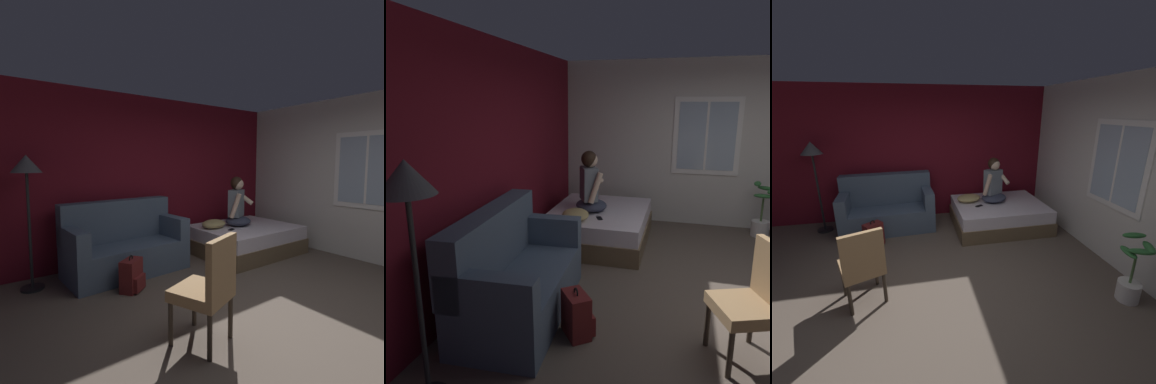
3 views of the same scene
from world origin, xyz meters
TOP-DOWN VIEW (x-y plane):
  - ground_plane at (0.00, 0.00)m, footprint 40.00×40.00m
  - wall_back_accent at (0.00, 2.81)m, footprint 10.12×0.16m
  - wall_side_with_window at (2.64, 0.01)m, footprint 0.19×6.86m
  - bed at (1.36, 1.89)m, footprint 1.77×1.41m
  - couch at (-0.78, 2.24)m, footprint 1.75×0.92m
  - side_chair at (-0.91, 0.14)m, footprint 0.60×0.60m
  - person_seated at (1.28, 2.00)m, footprint 0.66×0.63m
  - backpack at (-0.98, 1.56)m, footprint 0.35×0.35m
  - throw_pillow at (0.80, 2.09)m, footprint 0.55×0.46m
  - cell_phone at (0.93, 1.79)m, footprint 0.16×0.12m
  - floor_lamp at (-1.99, 2.34)m, footprint 0.36×0.36m
  - potted_plant at (2.21, -0.47)m, footprint 0.39×0.37m

SIDE VIEW (x-z plane):
  - ground_plane at x=0.00m, z-range 0.00..0.00m
  - backpack at x=-0.98m, z-range -0.04..0.42m
  - bed at x=1.36m, z-range 0.00..0.48m
  - potted_plant at x=2.21m, z-range -0.12..0.73m
  - couch at x=-0.78m, z-range -0.13..0.91m
  - cell_phone at x=0.93m, z-range 0.48..0.49m
  - side_chair at x=-0.91m, z-range 0.04..1.02m
  - throw_pillow at x=0.80m, z-range 0.48..0.62m
  - person_seated at x=1.28m, z-range 0.40..1.27m
  - wall_back_accent at x=0.00m, z-range 0.00..2.70m
  - wall_side_with_window at x=2.64m, z-range 0.00..2.70m
  - floor_lamp at x=-1.99m, z-range 0.58..2.28m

